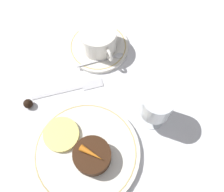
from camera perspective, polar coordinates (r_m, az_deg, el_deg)
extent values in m
plane|color=white|center=(0.60, -5.07, -10.58)|extent=(3.00, 3.00, 0.00)
cylinder|color=white|center=(0.59, -5.68, -12.16)|extent=(0.24, 0.24, 0.01)
torus|color=tan|center=(0.58, -5.73, -12.05)|extent=(0.22, 0.22, 0.00)
cylinder|color=white|center=(0.70, -2.98, 10.67)|extent=(0.16, 0.16, 0.01)
torus|color=tan|center=(0.70, -3.00, 10.85)|extent=(0.15, 0.15, 0.00)
cylinder|color=white|center=(0.67, -3.00, 12.32)|extent=(0.09, 0.09, 0.06)
cylinder|color=#9E7A4C|center=(0.67, -3.01, 12.53)|extent=(0.08, 0.08, 0.05)
torus|color=white|center=(0.64, -0.74, 9.01)|extent=(0.04, 0.01, 0.04)
cube|color=silver|center=(0.67, -3.55, 7.50)|extent=(0.02, 0.10, 0.00)
ellipsoid|color=silver|center=(0.68, 1.50, 8.84)|extent=(0.02, 0.02, 0.00)
cylinder|color=silver|center=(0.62, 8.64, -4.58)|extent=(0.06, 0.06, 0.01)
cylinder|color=silver|center=(0.60, 8.97, -3.76)|extent=(0.01, 0.01, 0.05)
cylinder|color=silver|center=(0.55, 9.77, -1.80)|extent=(0.07, 0.07, 0.06)
cylinder|color=maroon|center=(0.56, 9.58, -2.26)|extent=(0.06, 0.06, 0.03)
cube|color=silver|center=(0.65, -11.76, 0.80)|extent=(0.04, 0.12, 0.01)
cube|color=silver|center=(0.65, -4.24, 2.60)|extent=(0.03, 0.05, 0.01)
cylinder|color=#381E0F|center=(0.56, -4.32, -12.88)|extent=(0.08, 0.08, 0.04)
cone|color=orange|center=(0.54, -4.51, -12.36)|extent=(0.05, 0.04, 0.01)
cylinder|color=#EFE075|center=(0.59, -10.98, -8.20)|extent=(0.08, 0.08, 0.01)
sphere|color=black|center=(0.65, -17.80, -1.60)|extent=(0.02, 0.02, 0.02)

